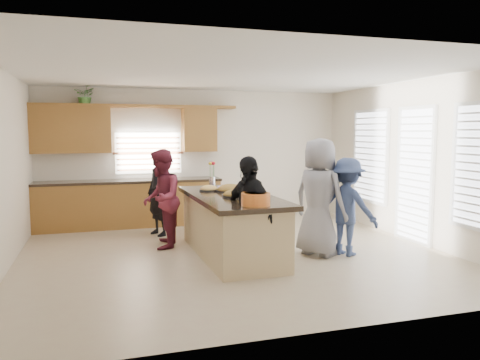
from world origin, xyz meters
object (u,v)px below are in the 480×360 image
object	(u,v)px
woman_left_mid	(161,199)
salad_bowl	(256,199)
woman_left_back	(158,194)
woman_left_front	(248,214)
island	(232,227)
woman_right_back	(347,207)
woman_right_front	(319,197)

from	to	relation	value
woman_left_mid	salad_bowl	bearing A→B (deg)	40.96
woman_left_back	woman_left_mid	distance (m)	0.98
woman_left_front	woman_left_mid	bearing A→B (deg)	-172.07
island	woman_left_back	distance (m)	2.01
woman_left_front	woman_right_back	bearing A→B (deg)	77.83
woman_left_mid	woman_left_front	xyz separation A→B (m)	(0.98, -1.62, -0.02)
salad_bowl	woman_left_front	xyz separation A→B (m)	(-0.02, 0.26, -0.25)
island	woman_left_front	distance (m)	0.90
island	woman_left_back	xyz separation A→B (m)	(-0.91, 1.76, 0.32)
woman_left_front	woman_right_front	xyz separation A→B (m)	(1.29, 0.45, 0.12)
woman_left_front	woman_left_back	bearing A→B (deg)	176.07
woman_left_mid	woman_left_front	distance (m)	1.90
island	woman_left_back	size ratio (longest dim) A/B	1.76
island	woman_left_mid	xyz separation A→B (m)	(-0.98, 0.79, 0.37)
woman_left_back	island	bearing A→B (deg)	1.93
island	woman_left_mid	size ratio (longest dim) A/B	1.66
island	woman_right_front	size ratio (longest dim) A/B	1.49
salad_bowl	woman_left_front	distance (m)	0.36
salad_bowl	woman_right_back	world-z (taller)	woman_right_back
woman_left_back	woman_left_front	size ratio (longest dim) A/B	0.97
salad_bowl	woman_left_back	distance (m)	3.02
woman_left_mid	woman_right_front	distance (m)	2.57
woman_left_mid	woman_right_back	world-z (taller)	woman_left_mid
woman_left_front	island	bearing A→B (deg)	157.07
island	woman_right_front	world-z (taller)	woman_right_front
woman_left_mid	woman_right_front	xyz separation A→B (m)	(2.28, -1.17, 0.09)
salad_bowl	island	bearing A→B (deg)	91.19
salad_bowl	woman_right_back	size ratio (longest dim) A/B	0.25
woman_left_mid	woman_right_back	xyz separation A→B (m)	(2.71, -1.28, -0.06)
island	woman_right_back	world-z (taller)	woman_right_back
salad_bowl	woman_left_front	world-z (taller)	woman_left_front
woman_left_back	salad_bowl	bearing A→B (deg)	-7.30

